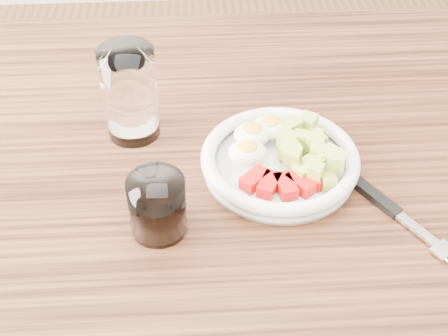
# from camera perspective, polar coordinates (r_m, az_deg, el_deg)

# --- Properties ---
(dining_table) EXTENTS (1.50, 0.90, 0.77)m
(dining_table) POSITION_cam_1_polar(r_m,az_deg,el_deg) (0.85, 0.71, -6.90)
(dining_table) COLOR brown
(dining_table) RESTS_ON ground
(bowl) EXTENTS (0.20, 0.20, 0.05)m
(bowl) POSITION_cam_1_polar(r_m,az_deg,el_deg) (0.80, 5.15, 0.91)
(bowl) COLOR white
(bowl) RESTS_ON dining_table
(fork) EXTENTS (0.14, 0.20, 0.01)m
(fork) POSITION_cam_1_polar(r_m,az_deg,el_deg) (0.78, 14.38, -3.13)
(fork) COLOR black
(fork) RESTS_ON dining_table
(water_glass) EXTENTS (0.07, 0.07, 0.13)m
(water_glass) POSITION_cam_1_polar(r_m,az_deg,el_deg) (0.84, -8.60, 6.78)
(water_glass) COLOR white
(water_glass) RESTS_ON dining_table
(coffee_glass) EXTENTS (0.07, 0.07, 0.08)m
(coffee_glass) POSITION_cam_1_polar(r_m,az_deg,el_deg) (0.71, -6.11, -3.48)
(coffee_glass) COLOR white
(coffee_glass) RESTS_ON dining_table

